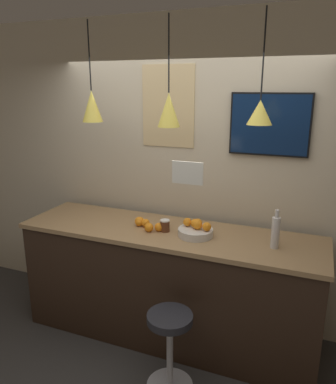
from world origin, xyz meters
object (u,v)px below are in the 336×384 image
at_px(bar_stool, 170,338).
at_px(mounted_tv, 270,125).
at_px(spread_jar, 165,226).
at_px(fruit_bowl, 196,230).
at_px(juice_bottle, 275,232).

distance_m(bar_stool, mounted_tv, 1.90).
xyz_separation_m(spread_jar, mounted_tv, (0.77, 0.45, 0.86)).
xyz_separation_m(bar_stool, mounted_tv, (0.49, 1.03, 1.52)).
distance_m(bar_stool, fruit_bowl, 0.88).
relative_size(bar_stool, fruit_bowl, 2.18).
bearing_deg(mounted_tv, spread_jar, -149.43).
bearing_deg(spread_jar, fruit_bowl, 0.84).
distance_m(bar_stool, juice_bottle, 1.14).
height_order(spread_jar, mounted_tv, mounted_tv).
distance_m(spread_jar, mounted_tv, 1.24).
distance_m(fruit_bowl, mounted_tv, 1.08).
height_order(bar_stool, juice_bottle, juice_bottle).
xyz_separation_m(juice_bottle, mounted_tv, (-0.16, 0.45, 0.78)).
xyz_separation_m(bar_stool, fruit_bowl, (0.01, 0.58, 0.66)).
bearing_deg(spread_jar, bar_stool, -64.51).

